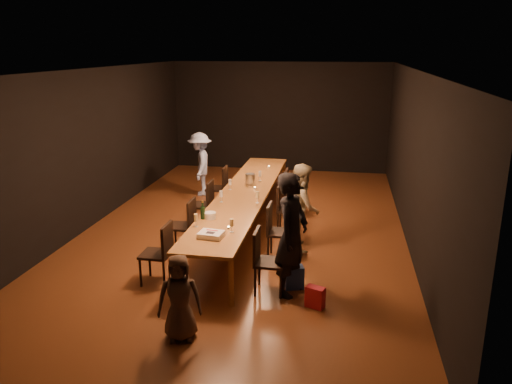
% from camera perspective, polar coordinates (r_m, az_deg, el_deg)
% --- Properties ---
extents(ground, '(10.00, 10.00, 0.00)m').
position_cam_1_polar(ground, '(9.62, -1.32, -4.33)').
color(ground, '#431E10').
rests_on(ground, ground).
extents(room_shell, '(6.04, 10.04, 3.02)m').
position_cam_1_polar(room_shell, '(9.10, -1.41, 8.00)').
color(room_shell, black).
rests_on(room_shell, ground).
extents(table, '(0.90, 6.00, 0.75)m').
position_cam_1_polar(table, '(9.40, -1.35, -0.33)').
color(table, brown).
rests_on(table, ground).
extents(chair_right_0, '(0.42, 0.42, 0.93)m').
position_cam_1_polar(chair_right_0, '(7.12, 1.59, -7.95)').
color(chair_right_0, black).
rests_on(chair_right_0, ground).
extents(chair_right_1, '(0.42, 0.42, 0.93)m').
position_cam_1_polar(chair_right_1, '(8.22, 2.84, -4.56)').
color(chair_right_1, black).
rests_on(chair_right_1, ground).
extents(chair_right_2, '(0.42, 0.42, 0.93)m').
position_cam_1_polar(chair_right_2, '(9.35, 3.78, -1.98)').
color(chair_right_2, black).
rests_on(chair_right_2, ground).
extents(chair_right_3, '(0.42, 0.42, 0.93)m').
position_cam_1_polar(chair_right_3, '(10.49, 4.51, 0.05)').
color(chair_right_3, black).
rests_on(chair_right_3, ground).
extents(chair_left_0, '(0.42, 0.42, 0.93)m').
position_cam_1_polar(chair_left_0, '(7.54, -11.39, -6.87)').
color(chair_left_0, black).
rests_on(chair_left_0, ground).
extents(chair_left_1, '(0.42, 0.42, 0.93)m').
position_cam_1_polar(chair_left_1, '(8.58, -8.52, -3.81)').
color(chair_left_1, black).
rests_on(chair_left_1, ground).
extents(chair_left_2, '(0.42, 0.42, 0.93)m').
position_cam_1_polar(chair_left_2, '(9.67, -6.29, -1.42)').
color(chair_left_2, black).
rests_on(chair_left_2, ground).
extents(chair_left_3, '(0.42, 0.42, 0.93)m').
position_cam_1_polar(chair_left_3, '(10.77, -4.52, 0.49)').
color(chair_left_3, black).
rests_on(chair_left_3, ground).
extents(woman_birthday, '(0.59, 0.74, 1.77)m').
position_cam_1_polar(woman_birthday, '(6.95, 4.11, -4.87)').
color(woman_birthday, black).
rests_on(woman_birthday, ground).
extents(woman_tan, '(0.68, 0.81, 1.50)m').
position_cam_1_polar(woman_tan, '(8.59, 5.29, -1.67)').
color(woman_tan, '#C6B994').
rests_on(woman_tan, ground).
extents(man_blue, '(0.77, 1.06, 1.48)m').
position_cam_1_polar(man_blue, '(11.77, -6.40, 3.19)').
color(man_blue, '#95ADE7').
rests_on(man_blue, ground).
extents(child, '(0.60, 0.47, 1.07)m').
position_cam_1_polar(child, '(6.08, -8.74, -11.86)').
color(child, '#453326').
rests_on(child, ground).
extents(gift_bag_red, '(0.28, 0.22, 0.30)m').
position_cam_1_polar(gift_bag_red, '(6.90, 6.76, -11.85)').
color(gift_bag_red, red).
rests_on(gift_bag_red, ground).
extents(gift_bag_blue, '(0.31, 0.25, 0.34)m').
position_cam_1_polar(gift_bag_blue, '(7.36, 4.36, -9.69)').
color(gift_bag_blue, '#254AA1').
rests_on(gift_bag_blue, ground).
extents(birthday_cake, '(0.37, 0.31, 0.08)m').
position_cam_1_polar(birthday_cake, '(7.22, -5.16, -4.87)').
color(birthday_cake, white).
rests_on(birthday_cake, table).
extents(plate_stack, '(0.23, 0.23, 0.10)m').
position_cam_1_polar(plate_stack, '(7.98, -5.26, -2.69)').
color(plate_stack, white).
rests_on(plate_stack, table).
extents(champagne_bottle, '(0.09, 0.09, 0.31)m').
position_cam_1_polar(champagne_bottle, '(7.95, -6.11, -2.01)').
color(champagne_bottle, black).
rests_on(champagne_bottle, table).
extents(ice_bucket, '(0.22, 0.22, 0.22)m').
position_cam_1_polar(ice_bucket, '(9.91, -0.66, 1.49)').
color(ice_bucket, silver).
rests_on(ice_bucket, table).
extents(wineglass_0, '(0.06, 0.06, 0.21)m').
position_cam_1_polar(wineglass_0, '(7.63, -6.87, -3.24)').
color(wineglass_0, beige).
rests_on(wineglass_0, table).
extents(wineglass_1, '(0.06, 0.06, 0.21)m').
position_cam_1_polar(wineglass_1, '(7.37, -2.81, -3.85)').
color(wineglass_1, beige).
rests_on(wineglass_1, table).
extents(wineglass_2, '(0.06, 0.06, 0.21)m').
position_cam_1_polar(wineglass_2, '(8.79, -4.00, -0.51)').
color(wineglass_2, silver).
rests_on(wineglass_2, table).
extents(wineglass_3, '(0.06, 0.06, 0.21)m').
position_cam_1_polar(wineglass_3, '(8.72, 0.15, -0.61)').
color(wineglass_3, beige).
rests_on(wineglass_3, table).
extents(wineglass_4, '(0.06, 0.06, 0.21)m').
position_cam_1_polar(wineglass_4, '(9.55, -2.99, 0.86)').
color(wineglass_4, silver).
rests_on(wineglass_4, table).
extents(wineglass_5, '(0.06, 0.06, 0.21)m').
position_cam_1_polar(wineglass_5, '(10.17, 0.45, 1.84)').
color(wineglass_5, silver).
rests_on(wineglass_5, table).
extents(tealight_near, '(0.05, 0.05, 0.03)m').
position_cam_1_polar(tealight_near, '(7.54, -3.16, -4.10)').
color(tealight_near, '#B2B7B2').
rests_on(tealight_near, table).
extents(tealight_mid, '(0.05, 0.05, 0.03)m').
position_cam_1_polar(tealight_mid, '(9.63, -0.14, 0.47)').
color(tealight_mid, '#B2B7B2').
rests_on(tealight_mid, table).
extents(tealight_far, '(0.05, 0.05, 0.03)m').
position_cam_1_polar(tealight_far, '(11.35, 1.47, 2.92)').
color(tealight_far, '#B2B7B2').
rests_on(tealight_far, table).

